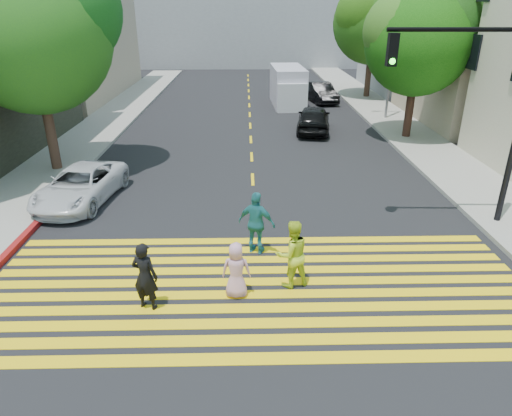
{
  "coord_description": "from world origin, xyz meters",
  "views": [
    {
      "loc": [
        -0.25,
        -8.21,
        6.37
      ],
      "look_at": [
        0.0,
        3.0,
        1.4
      ],
      "focal_mm": 32.0,
      "sensor_mm": 36.0,
      "label": 1
    }
  ],
  "objects_px": {
    "pedestrian_man": "(145,276)",
    "dark_car_parked": "(321,93)",
    "pedestrian_child": "(236,270)",
    "silver_car": "(291,82)",
    "tree_right_near": "(421,36)",
    "pedestrian_woman": "(292,254)",
    "tree_left": "(34,26)",
    "pedestrian_extra": "(257,223)",
    "white_van": "(288,88)",
    "traffic_signal": "(485,97)",
    "tree_right_far": "(374,18)",
    "white_sedan": "(81,185)",
    "dark_car_near": "(314,119)"
  },
  "relations": [
    {
      "from": "pedestrian_man",
      "to": "dark_car_near",
      "type": "bearing_deg",
      "value": -92.41
    },
    {
      "from": "pedestrian_man",
      "to": "white_sedan",
      "type": "height_order",
      "value": "pedestrian_man"
    },
    {
      "from": "tree_right_near",
      "to": "white_sedan",
      "type": "relative_size",
      "value": 1.69
    },
    {
      "from": "tree_right_near",
      "to": "pedestrian_extra",
      "type": "distance_m",
      "value": 15.05
    },
    {
      "from": "white_van",
      "to": "pedestrian_child",
      "type": "bearing_deg",
      "value": -99.96
    },
    {
      "from": "pedestrian_extra",
      "to": "dark_car_parked",
      "type": "xyz_separation_m",
      "value": [
        5.17,
        21.98,
        -0.22
      ]
    },
    {
      "from": "pedestrian_man",
      "to": "dark_car_parked",
      "type": "xyz_separation_m",
      "value": [
        7.73,
        24.5,
        -0.15
      ]
    },
    {
      "from": "tree_right_far",
      "to": "white_sedan",
      "type": "distance_m",
      "value": 25.34
    },
    {
      "from": "tree_right_far",
      "to": "dark_car_parked",
      "type": "xyz_separation_m",
      "value": [
        -3.76,
        -1.6,
        -4.9
      ]
    },
    {
      "from": "tree_right_near",
      "to": "pedestrian_woman",
      "type": "relative_size",
      "value": 4.29
    },
    {
      "from": "tree_right_near",
      "to": "pedestrian_child",
      "type": "relative_size",
      "value": 5.33
    },
    {
      "from": "tree_right_near",
      "to": "silver_car",
      "type": "bearing_deg",
      "value": 107.33
    },
    {
      "from": "pedestrian_extra",
      "to": "tree_right_far",
      "type": "bearing_deg",
      "value": -87.8
    },
    {
      "from": "pedestrian_man",
      "to": "dark_car_near",
      "type": "height_order",
      "value": "pedestrian_man"
    },
    {
      "from": "pedestrian_man",
      "to": "dark_car_parked",
      "type": "bearing_deg",
      "value": -89.31
    },
    {
      "from": "tree_right_near",
      "to": "traffic_signal",
      "type": "xyz_separation_m",
      "value": [
        -1.64,
        -10.22,
        -1.04
      ]
    },
    {
      "from": "pedestrian_man",
      "to": "dark_car_parked",
      "type": "height_order",
      "value": "pedestrian_man"
    },
    {
      "from": "white_sedan",
      "to": "dark_car_parked",
      "type": "distance_m",
      "value": 21.39
    },
    {
      "from": "pedestrian_extra",
      "to": "white_van",
      "type": "height_order",
      "value": "white_van"
    },
    {
      "from": "tree_left",
      "to": "pedestrian_child",
      "type": "xyz_separation_m",
      "value": [
        7.63,
        -9.26,
        -4.98
      ]
    },
    {
      "from": "tree_right_far",
      "to": "traffic_signal",
      "type": "distance_m",
      "value": 22.06
    },
    {
      "from": "pedestrian_extra",
      "to": "dark_car_parked",
      "type": "height_order",
      "value": "pedestrian_extra"
    },
    {
      "from": "pedestrian_extra",
      "to": "dark_car_parked",
      "type": "distance_m",
      "value": 22.58
    },
    {
      "from": "white_sedan",
      "to": "dark_car_parked",
      "type": "relative_size",
      "value": 1.07
    },
    {
      "from": "tree_right_near",
      "to": "pedestrian_woman",
      "type": "height_order",
      "value": "tree_right_near"
    },
    {
      "from": "pedestrian_child",
      "to": "dark_car_near",
      "type": "height_order",
      "value": "dark_car_near"
    },
    {
      "from": "pedestrian_extra",
      "to": "dark_car_near",
      "type": "distance_m",
      "value": 13.88
    },
    {
      "from": "pedestrian_child",
      "to": "pedestrian_man",
      "type": "bearing_deg",
      "value": 15.26
    },
    {
      "from": "tree_right_far",
      "to": "pedestrian_child",
      "type": "relative_size",
      "value": 5.9
    },
    {
      "from": "tree_right_far",
      "to": "pedestrian_extra",
      "type": "distance_m",
      "value": 25.64
    },
    {
      "from": "traffic_signal",
      "to": "dark_car_near",
      "type": "bearing_deg",
      "value": 107.01
    },
    {
      "from": "tree_left",
      "to": "tree_right_far",
      "type": "bearing_deg",
      "value": 43.85
    },
    {
      "from": "silver_car",
      "to": "tree_right_far",
      "type": "bearing_deg",
      "value": 147.13
    },
    {
      "from": "pedestrian_extra",
      "to": "white_sedan",
      "type": "bearing_deg",
      "value": -8.92
    },
    {
      "from": "tree_right_far",
      "to": "pedestrian_child",
      "type": "height_order",
      "value": "tree_right_far"
    },
    {
      "from": "dark_car_near",
      "to": "dark_car_parked",
      "type": "xyz_separation_m",
      "value": [
        1.72,
        8.53,
        -0.05
      ]
    },
    {
      "from": "pedestrian_man",
      "to": "white_sedan",
      "type": "xyz_separation_m",
      "value": [
        -3.54,
        6.32,
        -0.22
      ]
    },
    {
      "from": "tree_right_far",
      "to": "traffic_signal",
      "type": "bearing_deg",
      "value": -96.2
    },
    {
      "from": "silver_car",
      "to": "white_van",
      "type": "xyz_separation_m",
      "value": [
        -0.78,
        -6.18,
        0.55
      ]
    },
    {
      "from": "tree_right_near",
      "to": "dark_car_near",
      "type": "xyz_separation_m",
      "value": [
        -4.75,
        1.52,
        -4.32
      ]
    },
    {
      "from": "pedestrian_child",
      "to": "silver_car",
      "type": "relative_size",
      "value": 0.3
    },
    {
      "from": "pedestrian_child",
      "to": "traffic_signal",
      "type": "distance_m",
      "value": 8.69
    },
    {
      "from": "dark_car_near",
      "to": "dark_car_parked",
      "type": "bearing_deg",
      "value": -92.4
    },
    {
      "from": "pedestrian_child",
      "to": "white_van",
      "type": "xyz_separation_m",
      "value": [
        3.21,
        23.0,
        0.52
      ]
    },
    {
      "from": "white_van",
      "to": "traffic_signal",
      "type": "bearing_deg",
      "value": -80.62
    },
    {
      "from": "tree_left",
      "to": "pedestrian_extra",
      "type": "relative_size",
      "value": 4.66
    },
    {
      "from": "white_van",
      "to": "traffic_signal",
      "type": "distance_m",
      "value": 19.79
    },
    {
      "from": "tree_left",
      "to": "dark_car_near",
      "type": "height_order",
      "value": "tree_left"
    },
    {
      "from": "tree_right_near",
      "to": "pedestrian_child",
      "type": "distance_m",
      "value": 17.07
    },
    {
      "from": "pedestrian_woman",
      "to": "dark_car_parked",
      "type": "bearing_deg",
      "value": -119.34
    }
  ]
}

